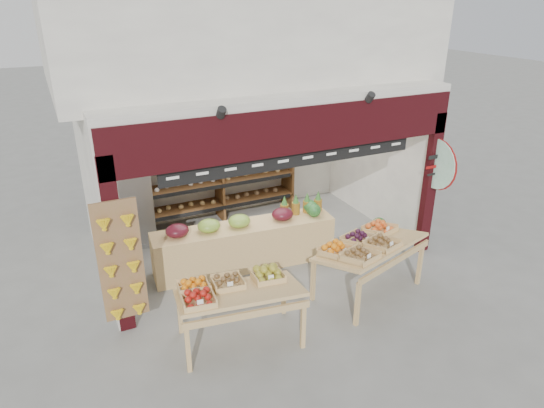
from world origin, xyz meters
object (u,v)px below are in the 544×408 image
at_px(mid_counter, 244,244).
at_px(watermelon_pile, 377,237).
at_px(display_table_left, 230,290).
at_px(display_table_right, 366,245).
at_px(back_shelving, 218,163).
at_px(cardboard_stack, 211,243).
at_px(refrigerator, 134,200).

bearing_deg(mid_counter, watermelon_pile, -8.58).
bearing_deg(display_table_left, watermelon_pile, 21.32).
height_order(mid_counter, display_table_left, display_table_left).
bearing_deg(display_table_left, mid_counter, 62.17).
xyz_separation_m(mid_counter, watermelon_pile, (2.61, -0.39, -0.26)).
height_order(mid_counter, display_table_right, display_table_right).
xyz_separation_m(back_shelving, watermelon_pile, (2.31, -2.48, -1.08)).
distance_m(cardboard_stack, mid_counter, 0.81).
height_order(back_shelving, watermelon_pile, back_shelving).
relative_size(cardboard_stack, display_table_right, 0.49).
xyz_separation_m(refrigerator, display_table_right, (2.96, -3.37, -0.02)).
xyz_separation_m(display_table_right, watermelon_pile, (1.20, 1.22, -0.69)).
bearing_deg(back_shelving, refrigerator, -169.81).
height_order(back_shelving, display_table_left, back_shelving).
distance_m(refrigerator, display_table_left, 3.59).
height_order(back_shelving, refrigerator, back_shelving).
bearing_deg(cardboard_stack, watermelon_pile, -19.37).
height_order(cardboard_stack, watermelon_pile, cardboard_stack).
bearing_deg(refrigerator, mid_counter, -37.29).
bearing_deg(back_shelving, cardboard_stack, -116.43).
xyz_separation_m(cardboard_stack, mid_counter, (0.41, -0.67, 0.22)).
bearing_deg(display_table_left, refrigerator, 99.70).
bearing_deg(refrigerator, cardboard_stack, -32.41).
relative_size(display_table_right, watermelon_pile, 2.77).
bearing_deg(cardboard_stack, display_table_left, -102.26).
relative_size(display_table_left, display_table_right, 0.90).
bearing_deg(watermelon_pile, mid_counter, 171.42).
relative_size(cardboard_stack, display_table_left, 0.54).
relative_size(mid_counter, display_table_left, 1.81).
height_order(display_table_left, watermelon_pile, display_table_left).
distance_m(display_table_left, display_table_right, 2.36).
distance_m(cardboard_stack, watermelon_pile, 3.20).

